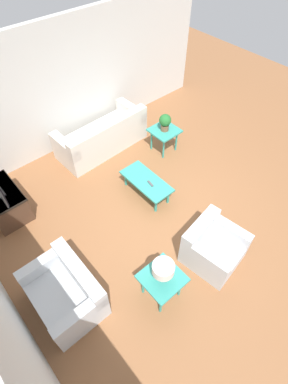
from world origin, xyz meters
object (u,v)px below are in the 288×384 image
potted_plant (165,122)px  side_table_plant (164,133)px  sofa (103,137)px  armchair (212,247)px  tv_stand_chest (4,202)px  side_table_lamp (162,280)px  loveseat (67,292)px  coffee_table (146,182)px  table_lamp (163,269)px

potted_plant → side_table_plant: bearing=180.0°
sofa → armchair: bearing=82.7°
armchair → tv_stand_chest: size_ratio=0.96×
side_table_lamp → tv_stand_chest: bearing=19.8°
sofa → loveseat: bearing=43.3°
coffee_table → table_lamp: table_lamp is taller
armchair → potted_plant: potted_plant is taller
table_lamp → side_table_plant: bearing=-44.2°
side_table_plant → side_table_lamp: (-2.47, 2.40, 0.00)m
sofa → potted_plant: (-0.95, -1.02, 0.47)m
sofa → side_table_lamp: (-3.42, 1.38, 0.17)m
armchair → coffee_table: 1.80m
side_table_lamp → potted_plant: size_ratio=1.51×
coffee_table → tv_stand_chest: size_ratio=1.11×
side_table_plant → tv_stand_chest: size_ratio=0.59×
side_table_lamp → armchair: bearing=-94.2°
armchair → tv_stand_chest: 3.86m
coffee_table → potted_plant: size_ratio=2.82×
coffee_table → tv_stand_chest: 2.71m
sofa → side_table_plant: (-0.95, -1.02, 0.17)m
side_table_plant → potted_plant: 0.30m
potted_plant → armchair: bearing=152.5°
sofa → side_table_plant: bearing=134.8°
loveseat → coffee_table: bearing=110.7°
coffee_table → side_table_lamp: (-1.72, 1.21, 0.15)m
sofa → side_table_plant: size_ratio=3.57×
side_table_lamp → tv_stand_chest: tv_stand_chest is taller
loveseat → potted_plant: bearing=114.9°
loveseat → side_table_plant: bearing=114.9°
side_table_plant → tv_stand_chest: (0.63, 3.52, -0.17)m
potted_plant → table_lamp: bearing=135.8°
sofa → coffee_table: 1.71m
coffee_table → sofa: bearing=-5.9°
side_table_lamp → sofa: bearing=-22.0°
side_table_lamp → potted_plant: 3.46m
loveseat → coffee_table: 2.51m
coffee_table → table_lamp: bearing=144.9°
table_lamp → side_table_lamp: bearing=90.0°
potted_plant → loveseat: bearing=114.6°
table_lamp → coffee_table: bearing=-35.1°
tv_stand_chest → table_lamp: (-3.10, -1.12, 0.50)m
side_table_lamp → table_lamp: (0.00, -0.00, 0.34)m
potted_plant → table_lamp: potted_plant is taller
loveseat → side_table_lamp: size_ratio=2.01×
armchair → side_table_plant: armchair is taller
side_table_lamp → side_table_plant: bearing=-44.2°
loveseat → potted_plant: potted_plant is taller
potted_plant → side_table_lamp: bearing=135.8°
loveseat → table_lamp: size_ratio=3.20×
side_table_plant → potted_plant: potted_plant is taller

